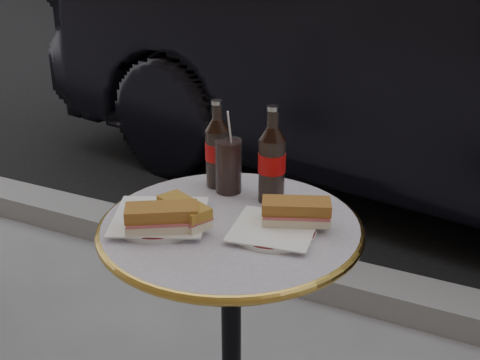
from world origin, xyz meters
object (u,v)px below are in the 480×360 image
at_px(cola_bottle_left, 217,144).
at_px(parked_car, 465,53).
at_px(cola_bottle_right, 272,154).
at_px(bistro_table, 231,349).
at_px(plate_right, 274,231).
at_px(plate_left, 160,219).
at_px(cola_glass, 228,166).

bearing_deg(cola_bottle_left, parked_car, 79.38).
relative_size(cola_bottle_right, parked_car, 0.05).
height_order(bistro_table, plate_right, plate_right).
relative_size(bistro_table, plate_left, 3.28).
height_order(plate_right, cola_bottle_left, cola_bottle_left).
distance_m(bistro_table, plate_left, 0.41).
xyz_separation_m(bistro_table, cola_glass, (-0.08, 0.15, 0.44)).
relative_size(cola_bottle_left, cola_bottle_right, 0.95).
bearing_deg(plate_right, parked_car, 86.57).
relative_size(plate_right, cola_glass, 1.34).
distance_m(plate_left, cola_bottle_right, 0.31).
distance_m(cola_glass, parked_car, 2.01).
distance_m(cola_bottle_left, cola_bottle_right, 0.17).
height_order(plate_left, cola_glass, cola_glass).
xyz_separation_m(plate_right, parked_car, (0.13, 2.15, 0.03)).
bearing_deg(cola_glass, plate_right, -38.84).
xyz_separation_m(bistro_table, cola_bottle_right, (0.04, 0.15, 0.49)).
distance_m(bistro_table, cola_bottle_right, 0.51).
bearing_deg(bistro_table, plate_left, -154.29).
xyz_separation_m(bistro_table, plate_left, (-0.15, -0.07, 0.37)).
bearing_deg(cola_glass, bistro_table, -61.18).
height_order(cola_bottle_left, parked_car, parked_car).
relative_size(bistro_table, cola_bottle_left, 3.14).
xyz_separation_m(plate_right, cola_bottle_right, (-0.08, 0.16, 0.12)).
bearing_deg(plate_right, cola_glass, 141.16).
bearing_deg(bistro_table, parked_car, 83.59).
relative_size(plate_left, plate_right, 1.17).
xyz_separation_m(plate_left, cola_glass, (0.06, 0.22, 0.07)).
height_order(bistro_table, cola_bottle_right, cola_bottle_right).
bearing_deg(bistro_table, cola_glass, 118.82).
xyz_separation_m(plate_left, cola_bottle_left, (0.02, 0.25, 0.11)).
bearing_deg(parked_car, cola_bottle_left, 178.76).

